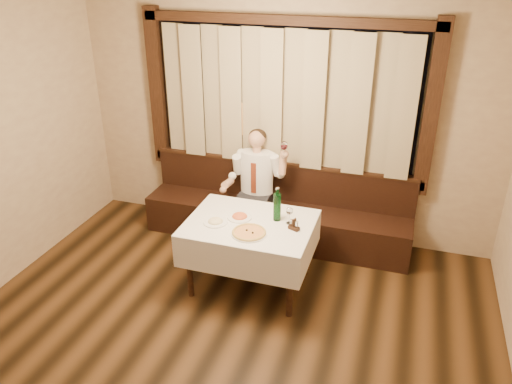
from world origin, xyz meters
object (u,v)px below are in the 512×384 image
(pizza, at_px, (249,233))
(seated_man, at_px, (255,178))
(banquette, at_px, (277,215))
(dining_table, at_px, (250,231))
(pasta_red, at_px, (240,215))
(green_bottle, at_px, (277,206))
(cruet_caddy, at_px, (294,226))
(pasta_cream, at_px, (215,220))

(pizza, xyz_separation_m, seated_man, (-0.31, 1.16, 0.03))
(banquette, height_order, dining_table, banquette)
(pasta_red, bearing_deg, dining_table, -22.38)
(dining_table, height_order, pasta_red, pasta_red)
(dining_table, relative_size, seated_man, 0.92)
(dining_table, xyz_separation_m, seated_man, (-0.24, 0.93, 0.15))
(green_bottle, bearing_deg, pasta_red, -168.51)
(banquette, xyz_separation_m, seated_man, (-0.24, -0.09, 0.49))
(banquette, relative_size, pizza, 9.20)
(pasta_red, xyz_separation_m, seated_man, (-0.11, 0.88, 0.01))
(pasta_red, height_order, cruet_caddy, cruet_caddy)
(pizza, bearing_deg, dining_table, 106.07)
(pasta_red, bearing_deg, banquette, 82.50)
(green_bottle, relative_size, seated_man, 0.26)
(pasta_red, relative_size, cruet_caddy, 2.10)
(dining_table, bearing_deg, banquette, 90.00)
(pizza, height_order, seated_man, seated_man)
(green_bottle, relative_size, cruet_caddy, 2.96)
(pasta_red, relative_size, pasta_cream, 1.04)
(banquette, bearing_deg, dining_table, -90.00)
(banquette, relative_size, seated_man, 2.33)
(banquette, bearing_deg, cruet_caddy, -66.20)
(seated_man, bearing_deg, banquette, 20.12)
(green_bottle, bearing_deg, cruet_caddy, -33.13)
(cruet_caddy, bearing_deg, dining_table, -158.51)
(green_bottle, xyz_separation_m, seated_man, (-0.49, 0.81, -0.11))
(green_bottle, distance_m, seated_man, 0.95)
(seated_man, bearing_deg, pizza, -75.19)
(banquette, xyz_separation_m, dining_table, (0.00, -1.02, 0.34))
(green_bottle, height_order, seated_man, seated_man)
(pasta_cream, bearing_deg, dining_table, 19.98)
(dining_table, height_order, green_bottle, green_bottle)
(green_bottle, bearing_deg, pasta_cream, -156.61)
(pasta_cream, xyz_separation_m, cruet_caddy, (0.78, 0.11, 0.01))
(cruet_caddy, bearing_deg, pasta_red, -163.40)
(pasta_red, bearing_deg, seated_man, 97.37)
(green_bottle, bearing_deg, pizza, -117.13)
(pasta_cream, distance_m, seated_man, 1.06)
(pizza, relative_size, seated_man, 0.25)
(pasta_red, bearing_deg, pasta_cream, -139.12)
(dining_table, bearing_deg, cruet_caddy, -1.14)
(pizza, distance_m, pasta_red, 0.34)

